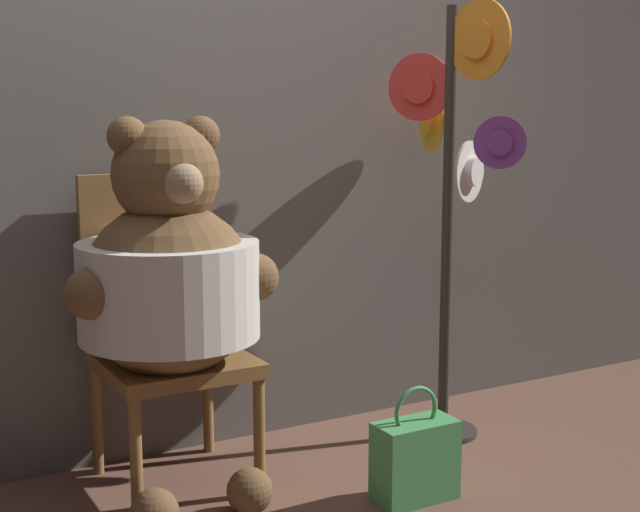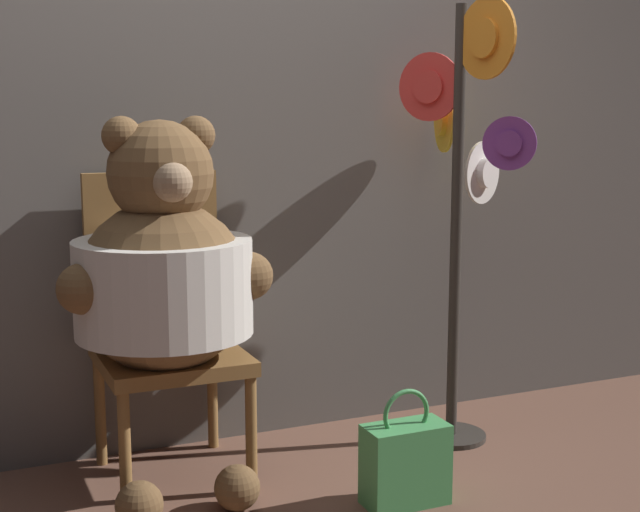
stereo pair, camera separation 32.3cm
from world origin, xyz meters
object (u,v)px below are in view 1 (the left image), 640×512
at_px(chair, 163,324).
at_px(hat_display_rack, 453,182).
at_px(teddy_bear, 170,278).
at_px(handbag_on_ground, 415,459).

height_order(chair, hat_display_rack, hat_display_rack).
bearing_deg(hat_display_rack, teddy_bear, -178.29).
distance_m(chair, hat_display_rack, 1.26).
bearing_deg(handbag_on_ground, teddy_bear, 147.75).
bearing_deg(teddy_bear, chair, 78.90).
distance_m(hat_display_rack, handbag_on_ground, 1.12).
height_order(hat_display_rack, handbag_on_ground, hat_display_rack).
height_order(chair, handbag_on_ground, chair).
xyz_separation_m(teddy_bear, hat_display_rack, (1.19, 0.04, 0.27)).
bearing_deg(hat_display_rack, chair, 172.68).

